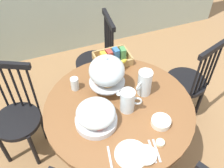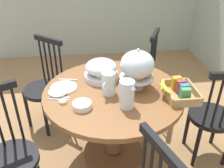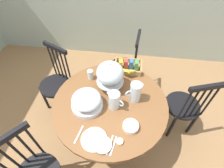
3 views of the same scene
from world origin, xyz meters
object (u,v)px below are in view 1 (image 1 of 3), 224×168
china_plate_large (131,154)px  windsor_chair_by_cabinet (18,119)px  dining_table (119,124)px  china_plate_small (145,155)px  windsor_chair_near_window (97,63)px  windsor_chair_host_seat (188,83)px  pastry_stand_with_dome (107,72)px  orange_juice_pitcher (144,84)px  butter_dish (160,143)px  cereal_basket (113,58)px  cereal_bowl (161,122)px  milk_pitcher (128,102)px  drinking_glass (75,84)px  fruit_platter_covered (96,115)px

china_plate_large → windsor_chair_by_cabinet: bearing=130.7°
dining_table → china_plate_small: (0.00, -0.44, 0.24)m
china_plate_small → windsor_chair_near_window: bearing=85.7°
windsor_chair_by_cabinet → windsor_chair_host_seat: size_ratio=1.00×
pastry_stand_with_dome → orange_juice_pitcher: (0.26, -0.13, -0.10)m
windsor_chair_near_window → butter_dish: bearing=-88.4°
pastry_stand_with_dome → cereal_basket: (0.17, 0.30, -0.15)m
windsor_chair_by_cabinet → cereal_bowl: size_ratio=6.96×
orange_juice_pitcher → butter_dish: (-0.10, -0.46, -0.09)m
windsor_chair_host_seat → pastry_stand_with_dome: 0.99m
windsor_chair_host_seat → orange_juice_pitcher: 0.73m
milk_pitcher → cereal_bowl: size_ratio=1.33×
cereal_basket → china_plate_small: bearing=-98.6°
pastry_stand_with_dome → cereal_bowl: 0.54m
windsor_chair_near_window → china_plate_small: size_ratio=6.50×
pastry_stand_with_dome → orange_juice_pitcher: size_ratio=1.61×
china_plate_small → drinking_glass: (-0.26, 0.74, 0.04)m
cereal_basket → butter_dish: 0.89m
cereal_basket → butter_dish: bearing=-90.6°
fruit_platter_covered → drinking_glass: (-0.05, 0.38, -0.03)m
china_plate_large → china_plate_small: 0.09m
windsor_chair_near_window → china_plate_small: bearing=-94.3°
windsor_chair_near_window → drinking_glass: bearing=-122.5°
milk_pitcher → china_plate_large: milk_pitcher is taller
china_plate_small → butter_dish: size_ratio=2.50×
cereal_basket → butter_dish: size_ratio=5.27×
fruit_platter_covered → china_plate_small: fruit_platter_covered is taller
windsor_chair_near_window → fruit_platter_covered: 1.06m
windsor_chair_host_seat → milk_pitcher: (-0.79, -0.30, 0.37)m
cereal_basket → drinking_glass: 0.45m
milk_pitcher → windsor_chair_near_window: bearing=86.6°
windsor_chair_near_window → china_plate_large: bearing=-98.0°
drinking_glass → cereal_basket: bearing=25.7°
orange_juice_pitcher → milk_pitcher: orange_juice_pitcher is taller
fruit_platter_covered → milk_pitcher: (0.26, 0.04, -0.00)m
orange_juice_pitcher → butter_dish: size_ratio=3.56×
pastry_stand_with_dome → fruit_platter_covered: 0.35m
dining_table → butter_dish: size_ratio=19.03×
fruit_platter_covered → china_plate_large: size_ratio=1.36×
windsor_chair_by_cabinet → windsor_chair_host_seat: same height
windsor_chair_by_cabinet → windsor_chair_host_seat: 1.61m
cereal_bowl → drinking_glass: drinking_glass is taller
cereal_bowl → butter_dish: bearing=-119.7°
fruit_platter_covered → milk_pitcher: 0.26m
dining_table → windsor_chair_host_seat: bearing=16.8°
windsor_chair_near_window → windsor_chair_host_seat: bearing=-39.9°
windsor_chair_host_seat → milk_pitcher: 0.92m
fruit_platter_covered → china_plate_small: 0.42m
fruit_platter_covered → windsor_chair_host_seat: bearing=17.8°
dining_table → windsor_chair_near_window: size_ratio=1.17×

